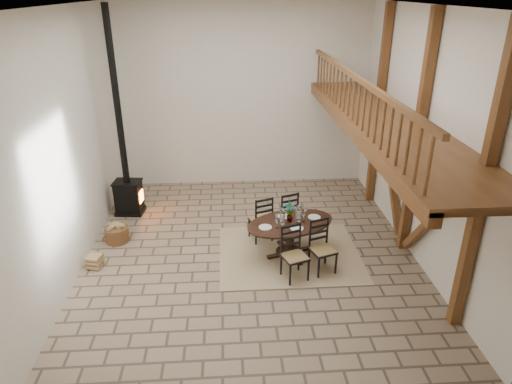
{
  "coord_description": "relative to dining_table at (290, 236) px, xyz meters",
  "views": [
    {
      "loc": [
        -0.46,
        -8.54,
        5.29
      ],
      "look_at": [
        0.15,
        0.4,
        1.26
      ],
      "focal_mm": 32.0,
      "sensor_mm": 36.0,
      "label": 1
    }
  ],
  "objects": [
    {
      "name": "dining_table",
      "position": [
        0.0,
        0.0,
        0.0
      ],
      "size": [
        2.17,
        2.35,
        1.22
      ],
      "rotation": [
        0.0,
        0.0,
        0.34
      ],
      "color": "black",
      "rests_on": "ground"
    },
    {
      "name": "wood_stove",
      "position": [
        -3.79,
        2.25,
        0.67
      ],
      "size": [
        0.73,
        0.59,
        5.0
      ],
      "rotation": [
        0.0,
        0.0,
        -0.11
      ],
      "color": "black",
      "rests_on": "ground"
    },
    {
      "name": "room_shell",
      "position": [
        0.35,
        0.15,
        2.57
      ],
      "size": [
        7.02,
        8.02,
        5.01
      ],
      "color": "silver",
      "rests_on": "ground"
    },
    {
      "name": "log_stack",
      "position": [
        -4.06,
        -0.24,
        -0.3
      ],
      "size": [
        0.36,
        0.36,
        0.29
      ],
      "rotation": [
        0.0,
        0.0,
        -0.28
      ],
      "color": "tan",
      "rests_on": "ground"
    },
    {
      "name": "ground",
      "position": [
        -0.84,
        0.15,
        -0.44
      ],
      "size": [
        8.0,
        8.0,
        0.0
      ],
      "primitive_type": "plane",
      "color": "#8D785E",
      "rests_on": "ground"
    },
    {
      "name": "log_basket",
      "position": [
        -3.83,
        0.83,
        -0.26
      ],
      "size": [
        0.53,
        0.53,
        0.44
      ],
      "rotation": [
        0.0,
        0.0,
        0.17
      ],
      "color": "brown",
      "rests_on": "ground"
    },
    {
      "name": "rug",
      "position": [
        0.0,
        -0.0,
        -0.43
      ],
      "size": [
        3.0,
        2.5,
        0.02
      ],
      "primitive_type": "cube",
      "color": "tan",
      "rests_on": "ground"
    }
  ]
}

